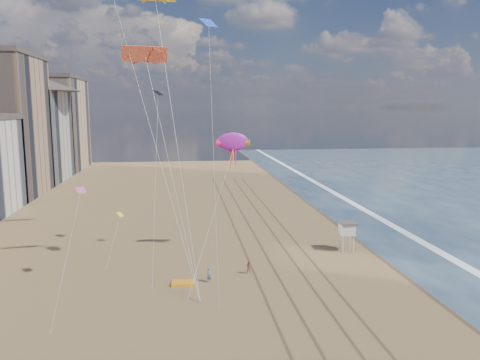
{
  "coord_description": "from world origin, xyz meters",
  "views": [
    {
      "loc": [
        -8.74,
        -28.36,
        18.0
      ],
      "look_at": [
        -2.06,
        26.0,
        9.5
      ],
      "focal_mm": 35.0,
      "sensor_mm": 36.0,
      "label": 1
    }
  ],
  "objects_px": {
    "show_kite": "(233,142)",
    "kite_flyer_b": "(249,268)",
    "grounded_kite": "(183,283)",
    "kite_flyer_a": "(209,275)",
    "lifeguard_stand": "(347,229)"
  },
  "relations": [
    {
      "from": "grounded_kite",
      "to": "show_kite",
      "type": "distance_m",
      "value": 17.9
    },
    {
      "from": "grounded_kite",
      "to": "kite_flyer_b",
      "type": "bearing_deg",
      "value": 22.55
    },
    {
      "from": "grounded_kite",
      "to": "kite_flyer_a",
      "type": "bearing_deg",
      "value": 11.52
    },
    {
      "from": "kite_flyer_b",
      "to": "lifeguard_stand",
      "type": "bearing_deg",
      "value": 47.92
    },
    {
      "from": "show_kite",
      "to": "kite_flyer_b",
      "type": "distance_m",
      "value": 15.15
    },
    {
      "from": "lifeguard_stand",
      "to": "kite_flyer_b",
      "type": "bearing_deg",
      "value": -153.44
    },
    {
      "from": "lifeguard_stand",
      "to": "grounded_kite",
      "type": "xyz_separation_m",
      "value": [
        -20.55,
        -8.87,
        -2.74
      ]
    },
    {
      "from": "grounded_kite",
      "to": "kite_flyer_b",
      "type": "relative_size",
      "value": 1.63
    },
    {
      "from": "kite_flyer_a",
      "to": "kite_flyer_b",
      "type": "height_order",
      "value": "kite_flyer_a"
    },
    {
      "from": "lifeguard_stand",
      "to": "grounded_kite",
      "type": "bearing_deg",
      "value": -156.65
    },
    {
      "from": "show_kite",
      "to": "kite_flyer_a",
      "type": "distance_m",
      "value": 16.47
    },
    {
      "from": "show_kite",
      "to": "kite_flyer_b",
      "type": "height_order",
      "value": "show_kite"
    },
    {
      "from": "lifeguard_stand",
      "to": "kite_flyer_b",
      "type": "height_order",
      "value": "lifeguard_stand"
    },
    {
      "from": "show_kite",
      "to": "kite_flyer_a",
      "type": "xyz_separation_m",
      "value": [
        -3.52,
        -9.32,
        -13.12
      ]
    },
    {
      "from": "lifeguard_stand",
      "to": "kite_flyer_a",
      "type": "bearing_deg",
      "value": -154.29
    }
  ]
}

